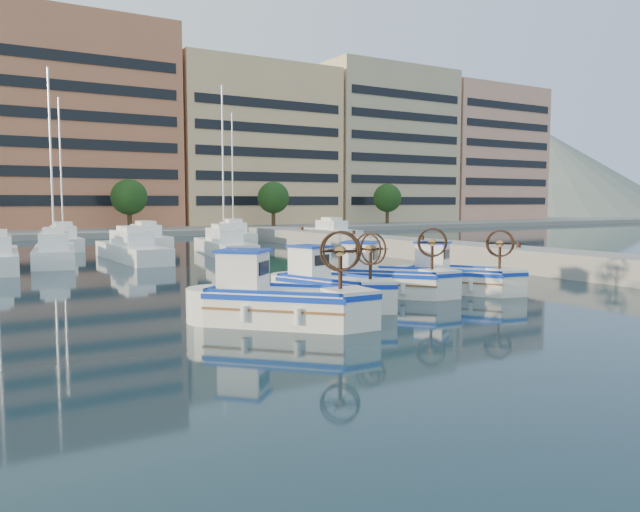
{
  "coord_description": "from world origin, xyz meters",
  "views": [
    {
      "loc": [
        -13.64,
        -17.4,
        3.69
      ],
      "look_at": [
        -0.76,
        4.06,
        1.5
      ],
      "focal_mm": 35.0,
      "sensor_mm": 36.0,
      "label": 1
    }
  ],
  "objects": [
    {
      "name": "ground",
      "position": [
        0.0,
        0.0,
        0.0
      ],
      "size": [
        300.0,
        300.0,
        0.0
      ],
      "primitive_type": "plane",
      "color": "#18313E",
      "rests_on": "ground"
    },
    {
      "name": "quay",
      "position": [
        13.0,
        8.0,
        0.6
      ],
      "size": [
        3.0,
        60.0,
        1.2
      ],
      "primitive_type": "cube",
      "color": "gray",
      "rests_on": "ground"
    },
    {
      "name": "waterfront",
      "position": [
        9.23,
        65.04,
        11.1
      ],
      "size": [
        180.0,
        40.0,
        25.6
      ],
      "color": "gray",
      "rests_on": "ground"
    },
    {
      "name": "hill_east",
      "position": [
        140.0,
        110.0,
        0.0
      ],
      "size": [
        160.0,
        160.0,
        50.0
      ],
      "primitive_type": "cone",
      "color": "slate",
      "rests_on": "ground"
    },
    {
      "name": "yacht_marina",
      "position": [
        -3.08,
        27.37,
        0.53
      ],
      "size": [
        37.97,
        22.66,
        11.5
      ],
      "color": "white",
      "rests_on": "ground"
    },
    {
      "name": "fishing_boat_a",
      "position": [
        -5.26,
        -0.92,
        0.79
      ],
      "size": [
        4.37,
        4.42,
        2.85
      ],
      "rotation": [
        0.0,
        0.0,
        0.77
      ],
      "color": "white",
      "rests_on": "ground"
    },
    {
      "name": "fishing_boat_b",
      "position": [
        -1.99,
        1.35,
        0.73
      ],
      "size": [
        2.85,
        4.38,
        2.65
      ],
      "rotation": [
        0.0,
        0.0,
        0.3
      ],
      "color": "white",
      "rests_on": "ground"
    },
    {
      "name": "fishing_boat_c",
      "position": [
        1.07,
        2.15,
        0.74
      ],
      "size": [
        4.0,
        4.25,
        2.68
      ],
      "rotation": [
        0.0,
        0.0,
        0.71
      ],
      "color": "white",
      "rests_on": "ground"
    },
    {
      "name": "fishing_boat_d",
      "position": [
        4.05,
        1.38,
        0.71
      ],
      "size": [
        3.5,
        4.24,
        2.58
      ],
      "rotation": [
        0.0,
        0.0,
        0.55
      ],
      "color": "white",
      "rests_on": "ground"
    }
  ]
}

